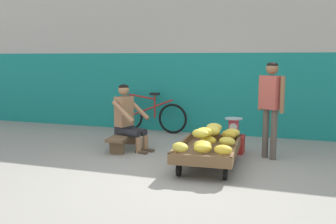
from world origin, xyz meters
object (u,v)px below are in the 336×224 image
weighing_scale (234,126)px  customer_adult (271,99)px  low_bench (124,138)px  vendor_seated (128,117)px  banana_cart (208,151)px  shopping_bag (222,153)px  plastic_crate (233,144)px  bicycle_near_left (150,116)px

weighing_scale → customer_adult: (0.60, -0.20, 0.50)m
low_bench → vendor_seated: bearing=-17.1°
low_bench → banana_cart: bearing=-22.2°
shopping_bag → customer_adult: bearing=26.5°
vendor_seated → plastic_crate: vendor_seated is taller
banana_cart → plastic_crate: banana_cart is taller
banana_cart → low_bench: (-1.65, 0.67, -0.04)m
banana_cart → shopping_bag: size_ratio=6.19×
bicycle_near_left → shopping_bag: size_ratio=6.92×
vendor_seated → bicycle_near_left: 1.62m
banana_cart → bicycle_near_left: 2.86m
banana_cart → low_bench: bearing=157.8°
shopping_bag → low_bench: bearing=172.9°
vendor_seated → customer_adult: customer_adult is taller
plastic_crate → shopping_bag: (-0.09, -0.54, -0.03)m
plastic_crate → vendor_seated: bearing=-168.9°
vendor_seated → customer_adult: (2.39, 0.15, 0.38)m
plastic_crate → bicycle_near_left: bearing=147.8°
shopping_bag → plastic_crate: bearing=80.2°
banana_cart → plastic_crate: bearing=77.5°
banana_cart → vendor_seated: 1.73m
weighing_scale → customer_adult: size_ratio=0.20×
low_bench → bicycle_near_left: bearing=94.0°
weighing_scale → bicycle_near_left: 2.34m
banana_cart → plastic_crate: (0.22, 1.00, -0.09)m
banana_cart → bicycle_near_left: bicycle_near_left is taller
low_bench → vendor_seated: (0.08, -0.03, 0.37)m
low_bench → shopping_bag: low_bench is taller
banana_cart → customer_adult: size_ratio=0.97×
plastic_crate → weighing_scale: bearing=-90.0°
customer_adult → shopping_bag: (-0.69, -0.35, -0.83)m
shopping_bag → banana_cart: bearing=-105.8°
banana_cart → shopping_bag: banana_cart is taller
low_bench → weighing_scale: size_ratio=3.75×
low_bench → shopping_bag: size_ratio=4.69×
banana_cart → bicycle_near_left: size_ratio=0.89×
banana_cart → weighing_scale: 1.04m
plastic_crate → customer_adult: bearing=-18.2°
bicycle_near_left → customer_adult: size_ratio=1.09×
banana_cart → bicycle_near_left: (-1.76, 2.25, 0.11)m
low_bench → shopping_bag: (1.78, -0.22, -0.08)m
plastic_crate → customer_adult: size_ratio=0.24×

